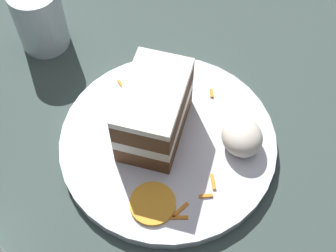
# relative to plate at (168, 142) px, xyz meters

# --- Properties ---
(ground_plane) EXTENTS (6.00, 6.00, 0.00)m
(ground_plane) POSITION_rel_plate_xyz_m (-0.05, -0.05, -0.03)
(ground_plane) COLOR #38332D
(ground_plane) RESTS_ON ground
(dining_table) EXTENTS (0.96, 1.06, 0.02)m
(dining_table) POSITION_rel_plate_xyz_m (-0.05, -0.05, -0.02)
(dining_table) COLOR #384742
(dining_table) RESTS_ON ground
(plate) EXTENTS (0.29, 0.29, 0.02)m
(plate) POSITION_rel_plate_xyz_m (0.00, 0.00, 0.00)
(plate) COLOR silver
(plate) RESTS_ON dining_table
(cake_slice) EXTENTS (0.14, 0.12, 0.09)m
(cake_slice) POSITION_rel_plate_xyz_m (0.02, 0.01, 0.05)
(cake_slice) COLOR brown
(cake_slice) RESTS_ON plate
(cream_dollop) EXTENTS (0.06, 0.05, 0.04)m
(cream_dollop) POSITION_rel_plate_xyz_m (-0.03, -0.09, 0.03)
(cream_dollop) COLOR silver
(cream_dollop) RESTS_ON plate
(orange_garnish) EXTENTS (0.06, 0.06, 0.00)m
(orange_garnish) POSITION_rel_plate_xyz_m (-0.09, 0.04, 0.01)
(orange_garnish) COLOR orange
(orange_garnish) RESTS_ON plate
(carrot_shreds_scatter) EXTENTS (0.23, 0.13, 0.00)m
(carrot_shreds_scatter) POSITION_rel_plate_xyz_m (-0.05, -0.01, 0.01)
(carrot_shreds_scatter) COLOR orange
(carrot_shreds_scatter) RESTS_ON plate
(drinking_glass) EXTENTS (0.07, 0.07, 0.10)m
(drinking_glass) POSITION_rel_plate_xyz_m (0.23, 0.14, 0.03)
(drinking_glass) COLOR silver
(drinking_glass) RESTS_ON dining_table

